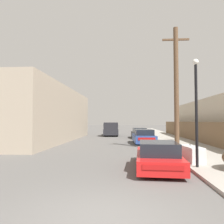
{
  "coord_description": "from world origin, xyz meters",
  "views": [
    {
      "loc": [
        0.57,
        -4.58,
        2.07
      ],
      "look_at": [
        -0.42,
        9.66,
        2.67
      ],
      "focal_mm": 35.0,
      "sensor_mm": 36.0,
      "label": 1
    }
  ],
  "objects_px": {
    "street_lamp": "(196,104)",
    "pedestrian": "(176,131)",
    "pickup_truck": "(111,129)",
    "car_parked_far": "(139,133)",
    "discarded_fridge": "(191,154)",
    "utility_pole": "(176,87)",
    "car_parked_mid": "(144,137)",
    "parked_sports_car_red": "(158,156)"
  },
  "relations": [
    {
      "from": "utility_pole",
      "to": "pedestrian",
      "type": "relative_size",
      "value": 4.79
    },
    {
      "from": "discarded_fridge",
      "to": "pickup_truck",
      "type": "height_order",
      "value": "pickup_truck"
    },
    {
      "from": "utility_pole",
      "to": "pedestrian",
      "type": "xyz_separation_m",
      "value": [
        1.79,
        8.4,
        -3.38
      ]
    },
    {
      "from": "pickup_truck",
      "to": "utility_pole",
      "type": "bearing_deg",
      "value": 105.86
    },
    {
      "from": "car_parked_far",
      "to": "pickup_truck",
      "type": "height_order",
      "value": "pickup_truck"
    },
    {
      "from": "discarded_fridge",
      "to": "parked_sports_car_red",
      "type": "relative_size",
      "value": 0.4
    },
    {
      "from": "parked_sports_car_red",
      "to": "car_parked_mid",
      "type": "distance_m",
      "value": 10.78
    },
    {
      "from": "pickup_truck",
      "to": "street_lamp",
      "type": "xyz_separation_m",
      "value": [
        5.26,
        -21.03,
        1.88
      ]
    },
    {
      "from": "car_parked_far",
      "to": "utility_pole",
      "type": "bearing_deg",
      "value": -84.26
    },
    {
      "from": "pickup_truck",
      "to": "car_parked_mid",
      "type": "bearing_deg",
      "value": 106.74
    },
    {
      "from": "car_parked_far",
      "to": "utility_pole",
      "type": "distance_m",
      "value": 12.61
    },
    {
      "from": "parked_sports_car_red",
      "to": "pedestrian",
      "type": "xyz_separation_m",
      "value": [
        3.79,
        13.64,
        0.47
      ]
    },
    {
      "from": "utility_pole",
      "to": "pickup_truck",
      "type": "bearing_deg",
      "value": 109.71
    },
    {
      "from": "discarded_fridge",
      "to": "street_lamp",
      "type": "relative_size",
      "value": 0.4
    },
    {
      "from": "discarded_fridge",
      "to": "car_parked_far",
      "type": "xyz_separation_m",
      "value": [
        -1.64,
        15.87,
        0.11
      ]
    },
    {
      "from": "car_parked_mid",
      "to": "utility_pole",
      "type": "bearing_deg",
      "value": -74.66
    },
    {
      "from": "pickup_truck",
      "to": "discarded_fridge",
      "type": "bearing_deg",
      "value": 101.5
    },
    {
      "from": "parked_sports_car_red",
      "to": "utility_pole",
      "type": "relative_size",
      "value": 0.55
    },
    {
      "from": "pickup_truck",
      "to": "street_lamp",
      "type": "distance_m",
      "value": 21.76
    },
    {
      "from": "parked_sports_car_red",
      "to": "car_parked_mid",
      "type": "bearing_deg",
      "value": 92.23
    },
    {
      "from": "discarded_fridge",
      "to": "pickup_truck",
      "type": "bearing_deg",
      "value": 98.58
    },
    {
      "from": "discarded_fridge",
      "to": "car_parked_mid",
      "type": "xyz_separation_m",
      "value": [
        -1.59,
        9.53,
        0.13
      ]
    },
    {
      "from": "car_parked_mid",
      "to": "street_lamp",
      "type": "height_order",
      "value": "street_lamp"
    },
    {
      "from": "parked_sports_car_red",
      "to": "pedestrian",
      "type": "relative_size",
      "value": 2.63
    },
    {
      "from": "car_parked_far",
      "to": "street_lamp",
      "type": "distance_m",
      "value": 17.44
    },
    {
      "from": "pedestrian",
      "to": "car_parked_far",
      "type": "bearing_deg",
      "value": 136.35
    },
    {
      "from": "car_parked_mid",
      "to": "parked_sports_car_red",
      "type": "bearing_deg",
      "value": -93.78
    },
    {
      "from": "car_parked_mid",
      "to": "pickup_truck",
      "type": "bearing_deg",
      "value": 107.85
    },
    {
      "from": "car_parked_far",
      "to": "pickup_truck",
      "type": "distance_m",
      "value": 5.36
    },
    {
      "from": "parked_sports_car_red",
      "to": "pickup_truck",
      "type": "bearing_deg",
      "value": 103.08
    },
    {
      "from": "discarded_fridge",
      "to": "pickup_truck",
      "type": "relative_size",
      "value": 0.33
    },
    {
      "from": "utility_pole",
      "to": "street_lamp",
      "type": "height_order",
      "value": "utility_pole"
    },
    {
      "from": "car_parked_mid",
      "to": "car_parked_far",
      "type": "bearing_deg",
      "value": 87.74
    },
    {
      "from": "street_lamp",
      "to": "pickup_truck",
      "type": "bearing_deg",
      "value": 104.04
    },
    {
      "from": "car_parked_mid",
      "to": "pickup_truck",
      "type": "relative_size",
      "value": 0.77
    },
    {
      "from": "pickup_truck",
      "to": "street_lamp",
      "type": "relative_size",
      "value": 1.2
    },
    {
      "from": "discarded_fridge",
      "to": "street_lamp",
      "type": "height_order",
      "value": "street_lamp"
    },
    {
      "from": "discarded_fridge",
      "to": "pedestrian",
      "type": "xyz_separation_m",
      "value": [
        2.01,
        12.4,
        0.54
      ]
    },
    {
      "from": "parked_sports_car_red",
      "to": "car_parked_far",
      "type": "relative_size",
      "value": 0.99
    },
    {
      "from": "parked_sports_car_red",
      "to": "street_lamp",
      "type": "height_order",
      "value": "street_lamp"
    },
    {
      "from": "pickup_truck",
      "to": "car_parked_far",
      "type": "bearing_deg",
      "value": 130.82
    },
    {
      "from": "street_lamp",
      "to": "pedestrian",
      "type": "xyz_separation_m",
      "value": [
        2.15,
        13.75,
        -1.8
      ]
    }
  ]
}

